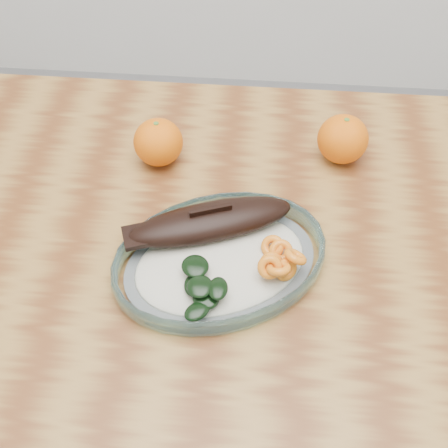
% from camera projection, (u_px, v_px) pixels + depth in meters
% --- Properties ---
extents(ground, '(3.00, 3.00, 0.00)m').
position_uv_depth(ground, '(220.00, 443.00, 1.36)').
color(ground, slate).
rests_on(ground, ground).
extents(dining_table, '(1.20, 0.80, 0.75)m').
position_uv_depth(dining_table, '(218.00, 292.00, 0.87)').
color(dining_table, brown).
rests_on(dining_table, ground).
extents(plated_meal, '(0.71, 0.71, 0.08)m').
position_uv_depth(plated_meal, '(220.00, 256.00, 0.77)').
color(plated_meal, white).
rests_on(plated_meal, dining_table).
extents(orange_left, '(0.08, 0.08, 0.08)m').
position_uv_depth(orange_left, '(158.00, 142.00, 0.89)').
color(orange_left, orange).
rests_on(orange_left, dining_table).
extents(orange_right, '(0.08, 0.08, 0.08)m').
position_uv_depth(orange_right, '(343.00, 139.00, 0.89)').
color(orange_right, orange).
rests_on(orange_right, dining_table).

